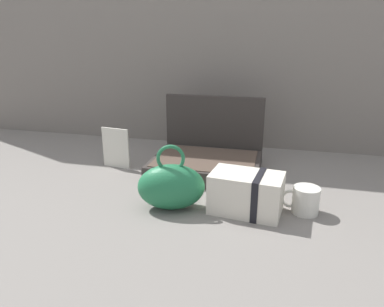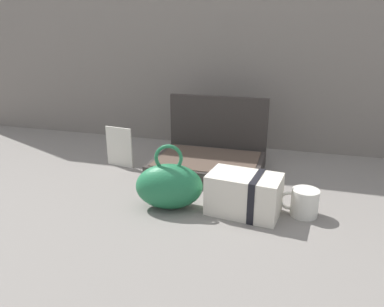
% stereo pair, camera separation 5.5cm
% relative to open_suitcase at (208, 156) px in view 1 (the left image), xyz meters
% --- Properties ---
extents(ground_plane, '(6.00, 6.00, 0.00)m').
position_rel_open_suitcase_xyz_m(ground_plane, '(-0.03, -0.19, -0.06)').
color(ground_plane, slate).
extents(open_suitcase, '(0.42, 0.33, 0.28)m').
position_rel_open_suitcase_xyz_m(open_suitcase, '(0.00, 0.00, 0.00)').
color(open_suitcase, '#332D2B').
rests_on(open_suitcase, ground_plane).
extents(teal_pouch_handbag, '(0.23, 0.16, 0.21)m').
position_rel_open_suitcase_xyz_m(teal_pouch_handbag, '(-0.04, -0.36, 0.02)').
color(teal_pouch_handbag, '#237247').
rests_on(teal_pouch_handbag, ground_plane).
extents(cream_toiletry_bag, '(0.23, 0.15, 0.13)m').
position_rel_open_suitcase_xyz_m(cream_toiletry_bag, '(0.19, -0.33, 0.00)').
color(cream_toiletry_bag, silver).
rests_on(cream_toiletry_bag, ground_plane).
extents(coffee_mug, '(0.12, 0.08, 0.08)m').
position_rel_open_suitcase_xyz_m(coffee_mug, '(0.36, -0.29, -0.02)').
color(coffee_mug, silver).
rests_on(coffee_mug, ground_plane).
extents(info_card_left, '(0.12, 0.02, 0.17)m').
position_rel_open_suitcase_xyz_m(info_card_left, '(-0.37, -0.06, 0.02)').
color(info_card_left, silver).
rests_on(info_card_left, ground_plane).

